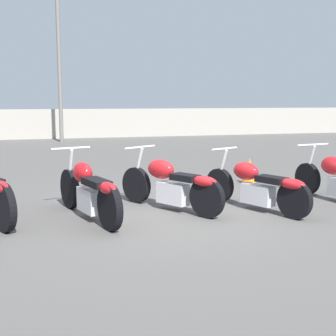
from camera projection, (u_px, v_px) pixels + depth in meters
name	position (u px, v px, depth m)	size (l,w,h in m)	color
ground_plane	(177.00, 214.00, 7.18)	(60.00, 60.00, 0.00)	#514F4C
fence_back	(82.00, 124.00, 21.24)	(40.00, 0.04, 1.32)	#9E998E
light_pole_right	(58.00, 15.00, 18.59)	(0.70, 0.35, 8.78)	slate
motorcycle_slot_1	(89.00, 191.00, 6.84)	(0.85, 2.13, 1.00)	black
motorcycle_slot_2	(171.00, 184.00, 7.40)	(1.23, 1.88, 0.97)	black
motorcycle_slot_3	(257.00, 186.00, 7.39)	(1.01, 1.98, 0.94)	black
traffic_cone_near	(249.00, 171.00, 9.71)	(0.32, 0.32, 0.55)	orange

